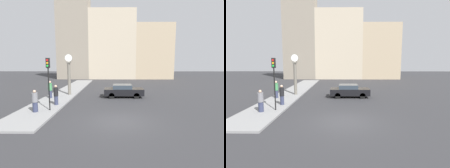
# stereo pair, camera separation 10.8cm
# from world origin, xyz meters

# --- Properties ---
(ground_plane) EXTENTS (120.00, 120.00, 0.00)m
(ground_plane) POSITION_xyz_m (0.00, 0.00, 0.00)
(ground_plane) COLOR #2D2D30
(sidewalk_corner) EXTENTS (3.11, 26.34, 0.14)m
(sidewalk_corner) POSITION_xyz_m (-6.23, 11.17, 0.07)
(sidewalk_corner) COLOR gray
(sidewalk_corner) RESTS_ON ground_plane
(building_row) EXTENTS (25.75, 5.00, 19.71)m
(building_row) POSITION_xyz_m (-1.29, 29.78, 8.01)
(building_row) COLOR gray
(building_row) RESTS_ON ground_plane
(sedan_car) EXTENTS (4.24, 1.88, 1.39)m
(sedan_car) POSITION_xyz_m (0.72, 7.96, 0.71)
(sedan_car) COLOR black
(sedan_car) RESTS_ON ground_plane
(traffic_light_near) EXTENTS (0.26, 0.24, 4.03)m
(traffic_light_near) POSITION_xyz_m (-5.32, 2.20, 3.01)
(traffic_light_near) COLOR black
(traffic_light_near) RESTS_ON sidewalk_corner
(street_clock) EXTENTS (0.88, 0.44, 4.60)m
(street_clock) POSITION_xyz_m (-5.43, 8.79, 2.36)
(street_clock) COLOR #666056
(street_clock) RESTS_ON sidewalk_corner
(pedestrian_green_hoodie) EXTENTS (0.41, 0.41, 1.78)m
(pedestrian_green_hoodie) POSITION_xyz_m (-6.94, 6.82, 1.01)
(pedestrian_green_hoodie) COLOR #2D334C
(pedestrian_green_hoodie) RESTS_ON sidewalk_corner
(pedestrian_black_jacket) EXTENTS (0.39, 0.39, 1.74)m
(pedestrian_black_jacket) POSITION_xyz_m (-5.38, 3.93, 1.00)
(pedestrian_black_jacket) COLOR #2D334C
(pedestrian_black_jacket) RESTS_ON sidewalk_corner
(pedestrian_grey_jacket) EXTENTS (0.44, 0.44, 1.66)m
(pedestrian_grey_jacket) POSITION_xyz_m (-6.24, 1.72, 0.95)
(pedestrian_grey_jacket) COLOR #2D334C
(pedestrian_grey_jacket) RESTS_ON sidewalk_corner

